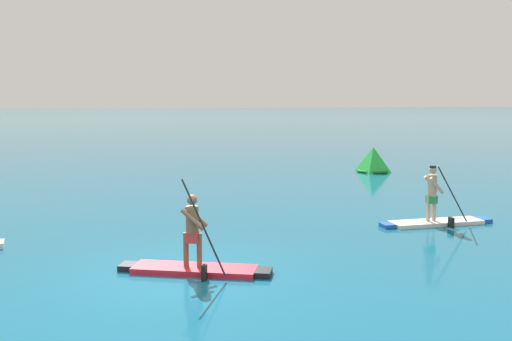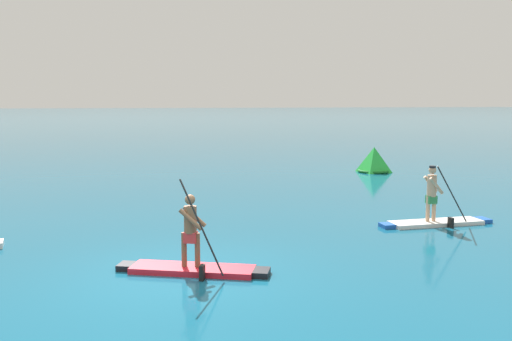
% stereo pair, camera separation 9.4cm
% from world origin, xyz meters
% --- Properties ---
extents(ground, '(440.00, 440.00, 0.00)m').
position_xyz_m(ground, '(0.00, 0.00, 0.00)').
color(ground, '#145B7A').
extents(paddleboarder_mid_center, '(3.13, 1.52, 2.02)m').
position_xyz_m(paddleboarder_mid_center, '(0.24, 0.11, 0.30)').
color(paddleboarder_mid_center, red).
rests_on(paddleboarder_mid_center, ground).
extents(paddleboarder_far_right, '(3.37, 0.97, 1.77)m').
position_xyz_m(paddleboarder_far_right, '(7.31, 3.25, 0.32)').
color(paddleboarder_far_right, white).
rests_on(paddleboarder_far_right, ground).
extents(race_marker_buoy, '(1.79, 1.79, 1.22)m').
position_xyz_m(race_marker_buoy, '(10.16, 14.51, 0.54)').
color(race_marker_buoy, green).
rests_on(race_marker_buoy, ground).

